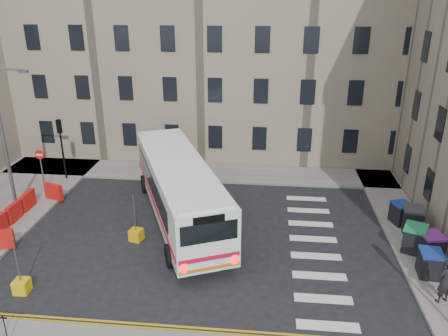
% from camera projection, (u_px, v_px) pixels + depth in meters
% --- Properties ---
extents(ground, '(120.00, 120.00, 0.00)m').
position_uv_depth(ground, '(235.00, 239.00, 22.52)').
color(ground, black).
rests_on(ground, ground).
extents(pavement_north, '(36.00, 3.20, 0.15)m').
position_uv_depth(pavement_north, '(161.00, 171.00, 31.00)').
color(pavement_north, slate).
rests_on(pavement_north, ground).
extents(pavement_east, '(2.40, 26.00, 0.15)m').
position_uv_depth(pavement_east, '(395.00, 210.00, 25.35)').
color(pavement_east, slate).
rests_on(pavement_east, ground).
extents(terrace_north, '(38.30, 10.80, 17.20)m').
position_uv_depth(terrace_north, '(163.00, 37.00, 34.31)').
color(terrace_north, gray).
rests_on(terrace_north, ground).
extents(traffic_light_nw, '(0.28, 0.22, 4.10)m').
position_uv_depth(traffic_light_nw, '(61.00, 140.00, 28.59)').
color(traffic_light_nw, black).
rests_on(traffic_light_nw, pavement_west).
extents(streetlamp, '(0.50, 0.22, 8.14)m').
position_uv_depth(streetlamp, '(3.00, 139.00, 23.98)').
color(streetlamp, '#595B5E').
rests_on(streetlamp, pavement_west).
extents(no_entry_north, '(0.60, 0.08, 3.00)m').
position_uv_depth(no_entry_north, '(41.00, 162.00, 27.08)').
color(no_entry_north, '#595B5E').
rests_on(no_entry_north, pavement_west).
extents(roadworks_barriers, '(1.66, 6.26, 1.00)m').
position_uv_depth(roadworks_barriers, '(20.00, 212.00, 23.85)').
color(roadworks_barriers, red).
rests_on(roadworks_barriers, pavement_west).
extents(bus, '(7.47, 12.54, 3.39)m').
position_uv_depth(bus, '(179.00, 187.00, 23.84)').
color(bus, white).
rests_on(bus, ground).
extents(wheelie_bin_a, '(1.03, 1.15, 1.19)m').
position_uv_depth(wheelie_bin_a, '(430.00, 263.00, 19.17)').
color(wheelie_bin_a, black).
rests_on(wheelie_bin_a, pavement_east).
extents(wheelie_bin_b, '(1.18, 1.30, 1.24)m').
position_uv_depth(wheelie_bin_b, '(430.00, 246.00, 20.47)').
color(wheelie_bin_b, black).
rests_on(wheelie_bin_b, pavement_east).
extents(wheelie_bin_c, '(1.41, 1.49, 1.30)m').
position_uv_depth(wheelie_bin_c, '(414.00, 238.00, 21.02)').
color(wheelie_bin_c, black).
rests_on(wheelie_bin_c, pavement_east).
extents(wheelie_bin_d, '(1.18, 1.31, 1.27)m').
position_uv_depth(wheelie_bin_d, '(412.00, 219.00, 22.88)').
color(wheelie_bin_d, black).
rests_on(wheelie_bin_d, pavement_east).
extents(wheelie_bin_e, '(1.21, 1.30, 1.17)m').
position_uv_depth(wheelie_bin_e, '(401.00, 213.00, 23.59)').
color(wheelie_bin_e, black).
rests_on(wheelie_bin_e, pavement_east).
extents(pedestrian, '(0.85, 0.73, 1.97)m').
position_uv_depth(pedestrian, '(445.00, 281.00, 17.36)').
color(pedestrian, black).
rests_on(pedestrian, pavement_east).
extents(bollard_yellow, '(0.73, 0.73, 0.60)m').
position_uv_depth(bollard_yellow, '(136.00, 235.00, 22.31)').
color(bollard_yellow, '#D1A00B').
rests_on(bollard_yellow, ground).
extents(bollard_chevron, '(0.62, 0.62, 0.60)m').
position_uv_depth(bollard_chevron, '(22.00, 286.00, 18.39)').
color(bollard_chevron, gold).
rests_on(bollard_chevron, ground).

